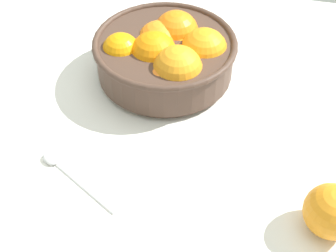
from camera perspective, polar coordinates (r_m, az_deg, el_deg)
name	(u,v)px	position (r cm, az deg, el deg)	size (l,w,h in cm)	color
ground_plane	(149,148)	(80.26, -2.31, -2.71)	(141.95, 102.52, 3.00)	white
fruit_bowl	(167,55)	(88.03, -0.11, 8.57)	(26.52, 26.52, 11.19)	#473328
loose_orange_2	(332,211)	(69.68, 19.19, -9.72)	(7.90, 7.90, 7.90)	orange
spoon	(67,172)	(76.17, -12.16, -5.45)	(15.03, 9.80, 1.00)	silver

